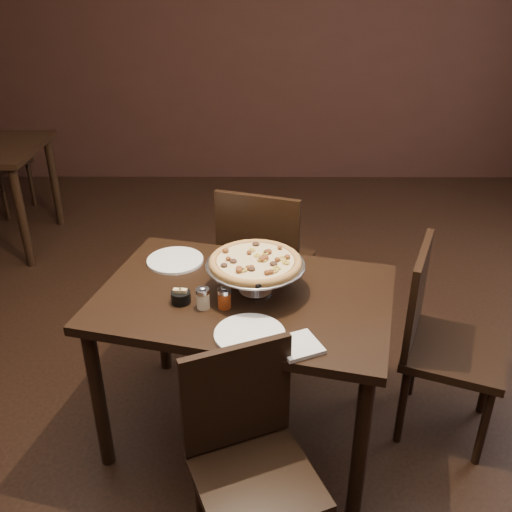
{
  "coord_description": "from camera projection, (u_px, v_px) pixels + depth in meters",
  "views": [
    {
      "loc": [
        0.08,
        -2.15,
        2.06
      ],
      "look_at": [
        0.07,
        -0.02,
        0.93
      ],
      "focal_mm": 40.0,
      "sensor_mm": 36.0,
      "label": 1
    }
  ],
  "objects": [
    {
      "name": "dining_table",
      "position": [
        245.0,
        314.0,
        2.49
      ],
      "size": [
        1.4,
        1.1,
        0.78
      ],
      "rotation": [
        0.0,
        0.0,
        -0.24
      ],
      "color": "black",
      "rests_on": "ground"
    },
    {
      "name": "chair_near",
      "position": [
        249.0,
        456.0,
        2.03
      ],
      "size": [
        0.54,
        0.54,
        0.88
      ],
      "rotation": [
        0.0,
        0.0,
        0.39
      ],
      "color": "black",
      "rests_on": "ground"
    },
    {
      "name": "pepper_flake_shaker",
      "position": [
        224.0,
        298.0,
        2.32
      ],
      "size": [
        0.06,
        0.06,
        0.1
      ],
      "color": "maroon",
      "rests_on": "dining_table"
    },
    {
      "name": "packet_caddy",
      "position": [
        181.0,
        297.0,
        2.37
      ],
      "size": [
        0.08,
        0.08,
        0.06
      ],
      "rotation": [
        0.0,
        0.0,
        -0.16
      ],
      "color": "black",
      "rests_on": "dining_table"
    },
    {
      "name": "chair_far",
      "position": [
        264.0,
        261.0,
        3.2
      ],
      "size": [
        0.58,
        0.58,
        0.98
      ],
      "rotation": [
        0.0,
        0.0,
        2.83
      ],
      "color": "black",
      "rests_on": "ground"
    },
    {
      "name": "chair_side",
      "position": [
        439.0,
        337.0,
        2.6
      ],
      "size": [
        0.57,
        0.57,
        0.94
      ],
      "rotation": [
        0.0,
        0.0,
        1.19
      ],
      "color": "black",
      "rests_on": "ground"
    },
    {
      "name": "plate_left",
      "position": [
        175.0,
        260.0,
        2.69
      ],
      "size": [
        0.27,
        0.27,
        0.01
      ],
      "primitive_type": "cylinder",
      "color": "white",
      "rests_on": "dining_table"
    },
    {
      "name": "plate_near",
      "position": [
        250.0,
        334.0,
        2.17
      ],
      "size": [
        0.27,
        0.27,
        0.01
      ],
      "primitive_type": "cylinder",
      "color": "white",
      "rests_on": "dining_table"
    },
    {
      "name": "room",
      "position": [
        254.0,
        144.0,
        2.23
      ],
      "size": [
        6.04,
        7.04,
        2.84
      ],
      "color": "black",
      "rests_on": "ground"
    },
    {
      "name": "napkin_stack",
      "position": [
        299.0,
        346.0,
        2.1
      ],
      "size": [
        0.2,
        0.2,
        0.02
      ],
      "primitive_type": "cube",
      "rotation": [
        0.0,
        0.0,
        0.41
      ],
      "color": "silver",
      "rests_on": "dining_table"
    },
    {
      "name": "parmesan_shaker",
      "position": [
        203.0,
        298.0,
        2.32
      ],
      "size": [
        0.06,
        0.06,
        0.1
      ],
      "color": "#F5E8BF",
      "rests_on": "dining_table"
    },
    {
      "name": "pizza_stand",
      "position": [
        255.0,
        262.0,
        2.39
      ],
      "size": [
        0.42,
        0.42,
        0.17
      ],
      "color": "#B6B6BD",
      "rests_on": "dining_table"
    },
    {
      "name": "serving_spatula",
      "position": [
        268.0,
        282.0,
        2.26
      ],
      "size": [
        0.16,
        0.16,
        0.02
      ],
      "rotation": [
        0.0,
        0.0,
        -0.8
      ],
      "color": "#B6B6BD",
      "rests_on": "pizza_stand"
    }
  ]
}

